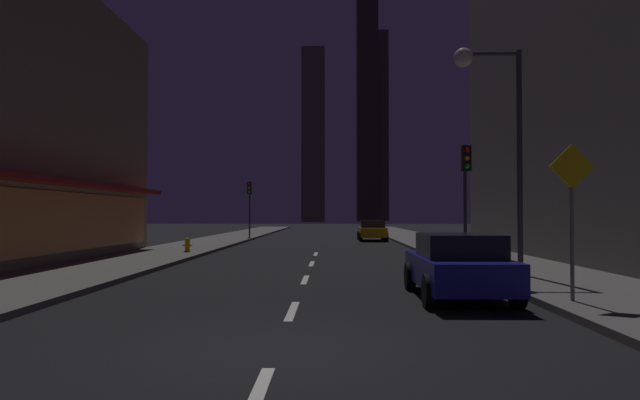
# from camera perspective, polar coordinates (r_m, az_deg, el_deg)

# --- Properties ---
(ground_plane) EXTENTS (78.00, 136.00, 0.10)m
(ground_plane) POSITION_cam_1_polar(r_m,az_deg,el_deg) (39.89, 0.12, -4.20)
(ground_plane) COLOR black
(sidewalk_right) EXTENTS (4.00, 76.00, 0.15)m
(sidewalk_right) POSITION_cam_1_polar(r_m,az_deg,el_deg) (40.36, 10.13, -3.97)
(sidewalk_right) COLOR #605E59
(sidewalk_right) RESTS_ON ground
(sidewalk_left) EXTENTS (4.00, 76.00, 0.15)m
(sidewalk_left) POSITION_cam_1_polar(r_m,az_deg,el_deg) (40.63, -9.82, -3.96)
(sidewalk_left) COLOR #605E59
(sidewalk_left) RESTS_ON ground
(lane_marking_center) EXTENTS (0.16, 23.00, 0.01)m
(lane_marking_center) POSITION_cam_1_polar(r_m,az_deg,el_deg) (16.37, -1.51, -8.03)
(lane_marking_center) COLOR silver
(lane_marking_center) RESTS_ON ground
(skyscraper_distant_tall) EXTENTS (5.45, 8.63, 41.59)m
(skyscraper_distant_tall) POSITION_cam_1_polar(r_m,az_deg,el_deg) (138.36, -0.66, 6.44)
(skyscraper_distant_tall) COLOR brown
(skyscraper_distant_tall) RESTS_ON ground
(skyscraper_distant_mid) EXTENTS (5.56, 7.91, 66.53)m
(skyscraper_distant_mid) POSITION_cam_1_polar(r_m,az_deg,el_deg) (154.24, 4.74, 10.33)
(skyscraper_distant_mid) COLOR #343227
(skyscraper_distant_mid) RESTS_ON ground
(skyscraper_distant_short) EXTENTS (7.52, 7.55, 52.95)m
(skyscraper_distant_short) POSITION_cam_1_polar(r_m,az_deg,el_deg) (161.84, 5.47, 7.33)
(skyscraper_distant_short) COLOR #54503F
(skyscraper_distant_short) RESTS_ON ground
(car_parked_near) EXTENTS (1.98, 4.24, 1.45)m
(car_parked_near) POSITION_cam_1_polar(r_m,az_deg,el_deg) (13.15, 13.71, -6.40)
(car_parked_near) COLOR navy
(car_parked_near) RESTS_ON ground
(car_parked_far) EXTENTS (1.98, 4.24, 1.45)m
(car_parked_far) POSITION_cam_1_polar(r_m,az_deg,el_deg) (40.27, 5.27, -3.05)
(car_parked_far) COLOR gold
(car_parked_far) RESTS_ON ground
(fire_hydrant_far_left) EXTENTS (0.42, 0.30, 0.65)m
(fire_hydrant_far_left) POSITION_cam_1_polar(r_m,az_deg,el_deg) (26.86, -13.20, -4.44)
(fire_hydrant_far_left) COLOR gold
(fire_hydrant_far_left) RESTS_ON sidewalk_left
(traffic_light_near_right) EXTENTS (0.32, 0.48, 4.20)m
(traffic_light_near_right) POSITION_cam_1_polar(r_m,az_deg,el_deg) (20.66, 14.46, 2.24)
(traffic_light_near_right) COLOR #2D2D2D
(traffic_light_near_right) RESTS_ON sidewalk_right
(traffic_light_far_left) EXTENTS (0.32, 0.48, 4.20)m
(traffic_light_far_left) POSITION_cam_1_polar(r_m,az_deg,el_deg) (43.21, -7.11, 0.32)
(traffic_light_far_left) COLOR #2D2D2D
(traffic_light_far_left) RESTS_ON sidewalk_left
(street_lamp_right) EXTENTS (1.96, 0.56, 6.58)m
(street_lamp_right) POSITION_cam_1_polar(r_m,az_deg,el_deg) (17.38, 16.79, 9.17)
(street_lamp_right) COLOR #38383D
(street_lamp_right) RESTS_ON sidewalk_right
(pedestrian_crossing_sign) EXTENTS (0.91, 0.08, 3.15)m
(pedestrian_crossing_sign) POSITION_cam_1_polar(r_m,az_deg,el_deg) (12.46, 24.00, -0.72)
(pedestrian_crossing_sign) COLOR slate
(pedestrian_crossing_sign) RESTS_ON sidewalk_right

